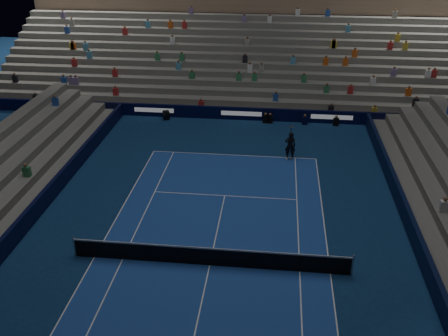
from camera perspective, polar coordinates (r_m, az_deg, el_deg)
The scene contains 9 objects.
ground at distance 23.22m, azimuth -1.66°, elevation -11.14°, with size 90.00×90.00×0.00m, color #0D2751.
court_surface at distance 23.22m, azimuth -1.66°, elevation -11.13°, with size 10.97×23.77×0.01m, color #1B3F95.
sponsor_barrier_far at distance 39.20m, azimuth 2.03°, elevation 6.30°, with size 44.00×0.25×1.00m, color black.
sponsor_barrier_east at distance 23.82m, azimuth 22.58°, elevation -10.96°, with size 0.25×37.00×1.00m, color black.
sponsor_barrier_west at distance 25.91m, azimuth -23.67°, elevation -7.89°, with size 0.25×37.00×1.00m, color black.
grandstand_main at distance 47.34m, azimuth 3.01°, elevation 13.56°, with size 44.00×15.20×11.20m.
tennis_net at distance 22.91m, azimuth -1.68°, elevation -10.15°, with size 12.90×0.10×1.10m.
tennis_player at distance 32.65m, azimuth 7.64°, elevation 2.56°, with size 0.71×0.46×1.94m, color black.
broadcast_camera at distance 39.57m, azimuth -6.69°, elevation 6.07°, with size 0.66×1.02×0.64m.
Camera 1 is at (2.67, -18.08, 14.33)m, focal length 39.67 mm.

